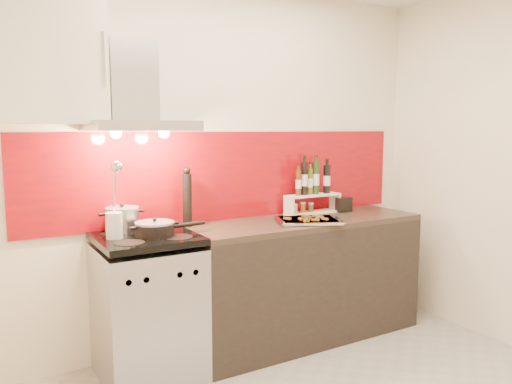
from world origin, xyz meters
TOP-DOWN VIEW (x-y plane):
  - back_wall at (0.00, 1.40)m, footprint 3.40×0.02m
  - backsplash at (0.05, 1.39)m, footprint 3.00×0.02m
  - range_stove at (-0.70, 1.10)m, footprint 0.60×0.60m
  - counter at (0.50, 1.10)m, footprint 1.80×0.60m
  - range_hood at (-0.70, 1.24)m, footprint 0.62×0.50m
  - upper_cabinet at (-1.25, 1.22)m, footprint 0.70×0.35m
  - stock_pot at (-0.80, 1.27)m, footprint 0.21×0.21m
  - saute_pan at (-0.65, 1.06)m, footprint 0.47×0.24m
  - utensil_jar at (-0.89, 1.09)m, footprint 0.10×0.15m
  - pepper_mill at (-0.35, 1.28)m, footprint 0.06×0.06m
  - step_shelf at (0.70, 1.27)m, footprint 0.47×0.13m
  - caddy_box at (0.96, 1.20)m, footprint 0.13×0.06m
  - baking_tray at (0.45, 0.99)m, footprint 0.54×0.49m

SIDE VIEW (x-z plane):
  - range_stove at x=-0.70m, z-range -0.01..0.90m
  - counter at x=0.50m, z-range 0.00..0.90m
  - baking_tray at x=0.45m, z-range 0.90..0.93m
  - saute_pan at x=-0.65m, z-range 0.90..1.01m
  - caddy_box at x=0.96m, z-range 0.90..1.02m
  - stock_pot at x=-0.80m, z-range 0.90..1.08m
  - utensil_jar at x=-0.89m, z-range 0.80..1.28m
  - step_shelf at x=0.70m, z-range 0.87..1.28m
  - pepper_mill at x=-0.35m, z-range 0.89..1.30m
  - backsplash at x=0.05m, z-range 0.90..1.54m
  - back_wall at x=0.00m, z-range 0.00..2.60m
  - range_hood at x=-0.70m, z-range 1.44..2.05m
  - upper_cabinet at x=-1.25m, z-range 1.59..2.31m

